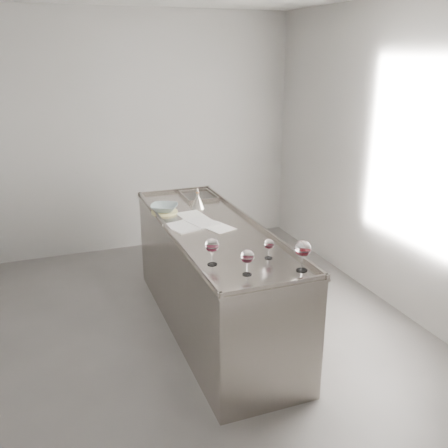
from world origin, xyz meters
name	(u,v)px	position (x,y,z in m)	size (l,w,h in m)	color
room_shell	(160,188)	(0.00, 0.00, 1.40)	(4.54, 5.04, 2.84)	#514E4C
counter	(213,278)	(0.50, 0.30, 0.47)	(0.77, 2.42, 0.97)	gray
wine_glass_left	(212,246)	(0.25, -0.42, 1.08)	(0.10, 0.10, 0.19)	white
wine_glass_middle	(247,257)	(0.41, -0.66, 1.07)	(0.09, 0.09, 0.18)	white
wine_glass_right	(303,249)	(0.78, -0.72, 1.09)	(0.11, 0.11, 0.21)	white
wine_glass_small	(269,245)	(0.66, -0.46, 1.04)	(0.07, 0.07, 0.15)	white
notebook	(192,224)	(0.36, 0.42, 0.95)	(0.47, 0.39, 0.02)	white
loose_paper_top	(193,216)	(0.44, 0.65, 0.94)	(0.21, 0.30, 0.00)	silver
loose_paper_under	(218,227)	(0.54, 0.28, 0.94)	(0.19, 0.27, 0.00)	white
trivet	(165,212)	(0.23, 0.83, 0.95)	(0.24, 0.24, 0.02)	#CECA85
ceramic_bowl	(164,208)	(0.23, 0.83, 0.99)	(0.25, 0.25, 0.06)	#86999C
wine_funnel	(198,202)	(0.56, 0.87, 1.00)	(0.14, 0.14, 0.20)	#AAA398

